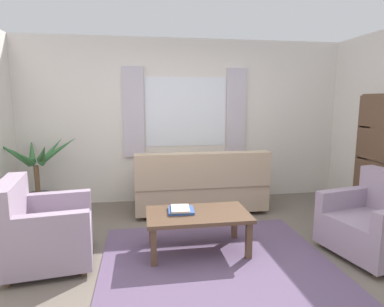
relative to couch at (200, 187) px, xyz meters
The scene contains 10 objects.
ground_plane 1.60m from the couch, 94.50° to the right, with size 6.24×6.24×0.00m, color #6B6056.
wall_back 1.17m from the couch, 99.87° to the left, with size 5.32×0.12×2.60m, color silver.
window_with_curtains 1.25m from the couch, 101.17° to the left, with size 1.98×0.07×1.40m.
area_rug 1.60m from the couch, 94.50° to the right, with size 2.32×2.00×0.01m, color #604C6B.
couch is the anchor object (origin of this frame).
armchair_left 2.27m from the couch, 144.22° to the right, with size 0.92×0.94×0.88m.
armchair_right 2.31m from the couch, 46.18° to the right, with size 0.97×0.99×0.88m.
coffee_table 1.32m from the couch, 101.57° to the right, with size 1.10×0.64×0.44m.
book_stack_on_table 1.31m from the couch, 109.73° to the right, with size 0.29×0.28×0.05m.
potted_plant 2.33m from the couch, behind, with size 1.13×1.03×1.15m.
Camera 1 is at (-0.73, -3.03, 1.64)m, focal length 30.36 mm.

